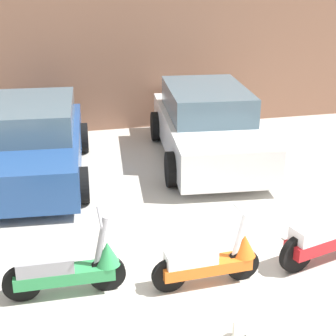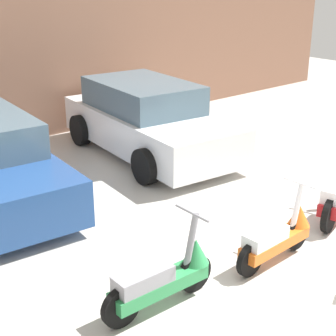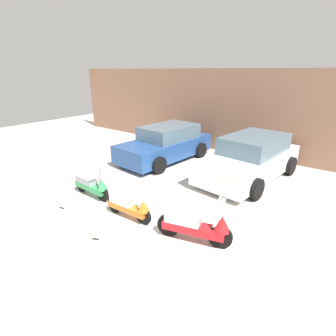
{
  "view_description": "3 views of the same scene",
  "coord_description": "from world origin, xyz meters",
  "px_view_note": "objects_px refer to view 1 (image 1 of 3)",
  "views": [
    {
      "loc": [
        -1.73,
        -4.4,
        3.71
      ],
      "look_at": [
        -0.08,
        2.52,
        0.83
      ],
      "focal_mm": 55.0,
      "sensor_mm": 36.0,
      "label": 1
    },
    {
      "loc": [
        -4.65,
        -2.73,
        3.41
      ],
      "look_at": [
        -0.39,
        2.32,
        0.86
      ],
      "focal_mm": 55.0,
      "sensor_mm": 36.0,
      "label": 2
    },
    {
      "loc": [
        4.11,
        -3.15,
        3.39
      ],
      "look_at": [
        -0.03,
        2.26,
        0.83
      ],
      "focal_mm": 28.0,
      "sensor_mm": 36.0,
      "label": 3
    }
  ],
  "objects_px": {
    "placard_near_right_scooter": "(240,330)",
    "car_rear_left": "(34,142)",
    "car_rear_center": "(207,125)",
    "scooter_front_left": "(70,268)",
    "scooter_front_center": "(334,232)",
    "scooter_front_right": "(211,260)"
  },
  "relations": [
    {
      "from": "placard_near_right_scooter",
      "to": "car_rear_left",
      "type": "bearing_deg",
      "value": 112.09
    },
    {
      "from": "car_rear_center",
      "to": "placard_near_right_scooter",
      "type": "relative_size",
      "value": 16.48
    },
    {
      "from": "car_rear_center",
      "to": "placard_near_right_scooter",
      "type": "distance_m",
      "value": 5.47
    },
    {
      "from": "scooter_front_left",
      "to": "scooter_front_center",
      "type": "height_order",
      "value": "scooter_front_center"
    },
    {
      "from": "scooter_front_left",
      "to": "scooter_front_right",
      "type": "bearing_deg",
      "value": -5.31
    },
    {
      "from": "scooter_front_left",
      "to": "placard_near_right_scooter",
      "type": "xyz_separation_m",
      "value": [
        1.67,
        -1.21,
        -0.24
      ]
    },
    {
      "from": "scooter_front_right",
      "to": "placard_near_right_scooter",
      "type": "relative_size",
      "value": 5.27
    },
    {
      "from": "scooter_front_right",
      "to": "scooter_front_center",
      "type": "relative_size",
      "value": 0.86
    },
    {
      "from": "scooter_front_right",
      "to": "scooter_front_left",
      "type": "bearing_deg",
      "value": 171.43
    },
    {
      "from": "scooter_front_center",
      "to": "car_rear_left",
      "type": "xyz_separation_m",
      "value": [
        -3.83,
        3.89,
        0.25
      ]
    },
    {
      "from": "scooter_front_right",
      "to": "scooter_front_center",
      "type": "distance_m",
      "value": 1.76
    },
    {
      "from": "placard_near_right_scooter",
      "to": "scooter_front_right",
      "type": "bearing_deg",
      "value": 89.48
    },
    {
      "from": "scooter_front_right",
      "to": "car_rear_center",
      "type": "distance_m",
      "value": 4.46
    },
    {
      "from": "scooter_front_center",
      "to": "scooter_front_right",
      "type": "bearing_deg",
      "value": 170.81
    },
    {
      "from": "car_rear_center",
      "to": "car_rear_left",
      "type": "bearing_deg",
      "value": -80.86
    },
    {
      "from": "scooter_front_left",
      "to": "scooter_front_center",
      "type": "bearing_deg",
      "value": 1.01
    },
    {
      "from": "scooter_front_right",
      "to": "placard_near_right_scooter",
      "type": "bearing_deg",
      "value": -92.64
    },
    {
      "from": "scooter_front_center",
      "to": "placard_near_right_scooter",
      "type": "bearing_deg",
      "value": -160.77
    },
    {
      "from": "scooter_front_left",
      "to": "car_rear_left",
      "type": "relative_size",
      "value": 0.35
    },
    {
      "from": "scooter_front_left",
      "to": "placard_near_right_scooter",
      "type": "distance_m",
      "value": 2.08
    },
    {
      "from": "scooter_front_left",
      "to": "scooter_front_right",
      "type": "height_order",
      "value": "scooter_front_left"
    },
    {
      "from": "scooter_front_center",
      "to": "car_rear_center",
      "type": "bearing_deg",
      "value": 81.41
    }
  ]
}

